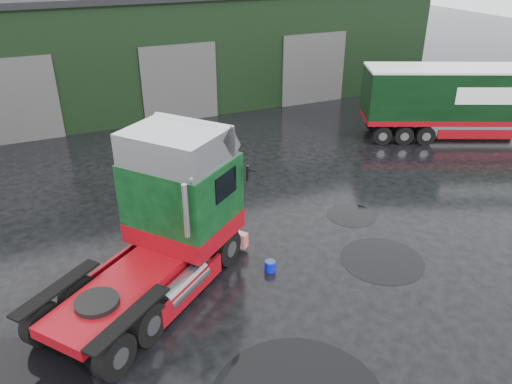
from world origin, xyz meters
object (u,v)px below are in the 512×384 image
lorry_right (472,103)px  hero_tractor (138,230)px  tree_back_a (3,2)px  tree_back_b (218,6)px  wash_bucket (270,266)px  warehouse (151,41)px

lorry_right → hero_tractor: bearing=-47.0°
hero_tractor → tree_back_a: 30.33m
tree_back_a → tree_back_b: bearing=0.0°
wash_bucket → tree_back_b: size_ratio=0.04×
hero_tractor → tree_back_a: size_ratio=0.73×
warehouse → lorry_right: bearing=-49.8°
wash_bucket → tree_back_a: 31.35m
wash_bucket → tree_back_b: 31.96m
hero_tractor → wash_bucket: 4.16m
wash_bucket → tree_back_a: tree_back_a is taller
warehouse → tree_back_b: bearing=51.3°
warehouse → wash_bucket: warehouse is taller
lorry_right → wash_bucket: bearing=-41.6°
wash_bucket → tree_back_a: size_ratio=0.04×
tree_back_a → tree_back_b: tree_back_a is taller
tree_back_b → wash_bucket: bearing=-107.4°
hero_tractor → tree_back_a: tree_back_a is taller
tree_back_b → lorry_right: bearing=-80.5°
wash_bucket → tree_back_b: bearing=72.6°
warehouse → tree_back_b: tree_back_b is taller
wash_bucket → warehouse: bearing=85.8°
tree_back_a → lorry_right: bearing=-50.4°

